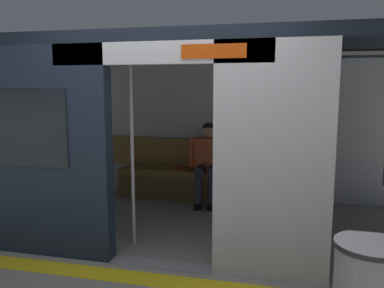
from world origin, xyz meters
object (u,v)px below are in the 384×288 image
person_seated (207,157)px  train_car (185,106)px  bench_seat (207,178)px  book (181,168)px  grab_pole_door (132,150)px  handbag (239,166)px  grab_pole_far (217,153)px

person_seated → train_car: bearing=84.5°
bench_seat → person_seated: (-0.02, 0.05, 0.33)m
book → grab_pole_door: grab_pole_door is taller
train_car → bench_seat: train_car is taller
handbag → grab_pole_far: bearing=88.9°
train_car → grab_pole_far: size_ratio=3.06×
bench_seat → train_car: bearing=86.0°
grab_pole_door → bench_seat: bearing=-104.1°
grab_pole_far → bench_seat: bearing=-75.5°
train_car → grab_pole_far: train_car is taller
train_car → grab_pole_door: bearing=64.1°
train_car → handbag: train_car is taller
train_car → book: train_car is taller
handbag → bench_seat: bearing=6.5°
train_car → grab_pole_far: 1.00m
person_seated → handbag: person_seated is taller
bench_seat → handbag: size_ratio=10.49×
grab_pole_door → grab_pole_far: 0.91m
grab_pole_door → grab_pole_far: (-0.90, -0.05, 0.00)m
handbag → grab_pole_far: (0.03, 1.81, 0.50)m
grab_pole_far → grab_pole_door: bearing=3.2°
handbag → book: 0.91m
grab_pole_door → book: bearing=-90.9°
bench_seat → grab_pole_far: grab_pole_far is taller
person_seated → handbag: size_ratio=4.57×
person_seated → grab_pole_far: (-0.43, 1.70, 0.37)m
bench_seat → grab_pole_far: (-0.45, 1.75, 0.69)m
person_seated → grab_pole_far: 1.79m
handbag → grab_pole_far: grab_pole_far is taller
bench_seat → book: size_ratio=12.39×
book → grab_pole_door: (0.03, 1.87, 0.57)m
person_seated → grab_pole_door: 1.85m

